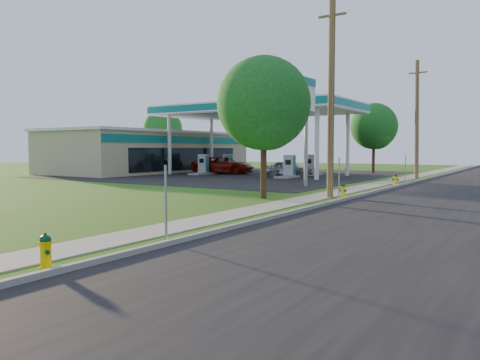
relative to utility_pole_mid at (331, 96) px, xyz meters
The scene contains 24 objects.
road 9.97m from the utility_pole_mid, 53.92° to the right, with size 8.00×120.00×0.02m, color black.
curb 8.60m from the utility_pole_mid, 81.07° to the right, with size 0.15×120.00×0.15m, color gray.
sidewalk 8.59m from the utility_pole_mid, 95.31° to the right, with size 1.50×120.00×0.03m, color gray.
forecourt 22.06m from the utility_pole_mid, 135.75° to the left, with size 26.00×28.00×0.02m, color black.
utility_pole_mid is the anchor object (origin of this frame).
utility_pole_far 18.00m from the utility_pole_mid, 90.00° to the left, with size 1.40×0.32×9.50m.
sign_post_near 13.42m from the utility_pole_mid, 86.20° to the right, with size 0.05×0.04×2.00m, color gray.
sign_post_mid 4.17m from the utility_pole_mid, 49.64° to the right, with size 0.05×0.04×2.00m, color gray.
sign_post_far 11.91m from the utility_pole_mid, 85.66° to the left, with size 0.05×0.04×2.00m, color gray.
gas_canopy 20.14m from the utility_pole_mid, 131.78° to the left, with size 18.18×9.18×6.40m.
fuel_pump_nw 22.52m from the utility_pole_mid, 144.01° to the left, with size 1.20×3.20×1.90m.
fuel_pump_ne 16.31m from the utility_pole_mid, 124.40° to the left, with size 1.20×3.20×1.90m.
fuel_pump_sw 25.05m from the utility_pole_mid, 136.48° to the left, with size 1.20×3.20×1.90m.
fuel_pump_se 19.65m from the utility_pole_mid, 117.63° to the left, with size 1.20×3.20×1.90m.
convenience_store 30.48m from the utility_pole_mid, 150.38° to the left, with size 10.40×22.40×4.25m.
price_pylon 6.76m from the utility_pole_mid, 125.34° to the left, with size 0.34×2.04×6.85m.
tree_verge 3.33m from the utility_pole_mid, 139.19° to the right, with size 4.51×4.51×6.84m.
tree_lot 24.93m from the utility_pole_mid, 102.45° to the left, with size 4.56×4.56×6.91m.
tree_back 38.99m from the utility_pole_mid, 144.49° to the left, with size 4.87×4.87×7.38m.
hydrant_near 16.67m from the utility_pole_mid, 88.00° to the right, with size 0.38×0.34×0.74m.
hydrant_mid 4.63m from the utility_pole_mid, ahead, with size 0.39×0.35×0.76m.
hydrant_far 10.45m from the utility_pole_mid, 85.81° to the left, with size 0.41×0.36×0.79m.
car_red 23.16m from the utility_pole_mid, 138.60° to the left, with size 2.75×5.96×1.66m, color #700F05.
car_silver 17.89m from the utility_pole_mid, 123.82° to the left, with size 1.64×4.08×1.39m, color #9FA1A6.
Camera 1 is at (8.23, -4.57, 2.40)m, focal length 35.00 mm.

